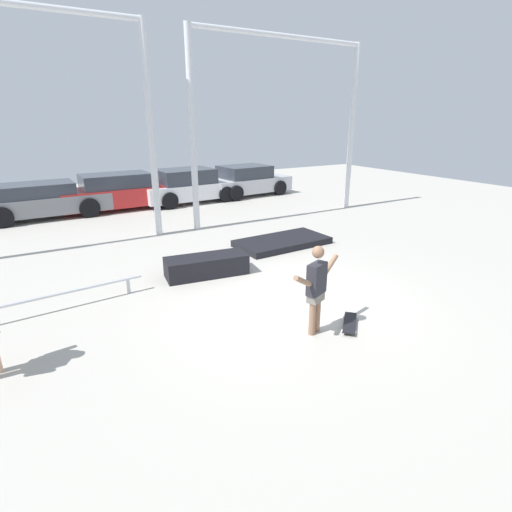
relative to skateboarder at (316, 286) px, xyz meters
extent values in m
plane|color=#B2ADA3|center=(0.25, 1.13, -0.86)|extent=(36.00, 36.00, 0.00)
cylinder|color=#8C664C|center=(-0.07, -0.03, -0.50)|extent=(0.11, 0.11, 0.73)
cylinder|color=#8C664C|center=(0.07, 0.03, -0.50)|extent=(0.11, 0.11, 0.73)
cube|color=slate|center=(0.00, 0.00, -0.19)|extent=(0.35, 0.28, 0.16)
cube|color=#26262D|center=(0.00, 0.00, 0.13)|extent=(0.41, 0.30, 0.52)
sphere|color=#8C664C|center=(0.00, 0.00, 0.58)|extent=(0.20, 0.20, 0.20)
cylinder|color=#8C664C|center=(-0.40, -0.16, 0.23)|extent=(0.46, 0.24, 0.31)
cylinder|color=#8C664C|center=(0.40, 0.16, 0.23)|extent=(0.46, 0.24, 0.31)
cube|color=black|center=(0.67, -0.15, -0.79)|extent=(0.70, 0.69, 0.01)
cylinder|color=silver|center=(0.79, 0.11, -0.83)|extent=(0.06, 0.06, 0.05)
cylinder|color=silver|center=(0.94, -0.04, -0.83)|extent=(0.06, 0.06, 0.05)
cylinder|color=silver|center=(0.41, -0.26, -0.83)|extent=(0.06, 0.06, 0.05)
cylinder|color=silver|center=(0.56, -0.41, -0.83)|extent=(0.06, 0.06, 0.05)
cube|color=black|center=(-0.50, 3.33, -0.63)|extent=(1.94, 0.94, 0.46)
cube|color=black|center=(2.31, 4.35, -0.77)|extent=(2.67, 1.44, 0.18)
cylinder|color=#B7BABF|center=(-3.59, 3.13, -0.54)|extent=(3.12, 0.30, 0.06)
cylinder|color=#B7BABF|center=(-2.31, 3.23, -0.70)|extent=(0.07, 0.07, 0.32)
cylinder|color=silver|center=(-0.39, 7.21, 2.14)|extent=(0.20, 0.20, 5.99)
cylinder|color=silver|center=(0.89, 7.21, 2.14)|extent=(0.20, 0.20, 5.99)
cylinder|color=silver|center=(7.37, 7.21, 2.14)|extent=(0.20, 0.20, 5.99)
cylinder|color=silver|center=(4.13, 7.21, 5.05)|extent=(6.48, 0.16, 0.16)
cube|color=slate|center=(-3.23, 11.48, -0.36)|extent=(4.48, 1.84, 0.61)
cube|color=#2D333D|center=(-3.41, 11.47, 0.18)|extent=(2.49, 1.64, 0.45)
cylinder|color=black|center=(-1.89, 12.35, -0.51)|extent=(0.71, 0.24, 0.71)
cylinder|color=black|center=(-1.83, 10.70, -0.51)|extent=(0.71, 0.24, 0.71)
cylinder|color=black|center=(-4.63, 12.25, -0.51)|extent=(0.71, 0.24, 0.71)
cylinder|color=black|center=(-4.57, 10.60, -0.51)|extent=(0.71, 0.24, 0.71)
cube|color=red|center=(-0.47, 11.56, -0.33)|extent=(4.61, 1.75, 0.69)
cube|color=#2D333D|center=(-0.66, 11.55, 0.28)|extent=(2.55, 1.57, 0.53)
cylinder|color=black|center=(0.93, 12.39, -0.54)|extent=(0.65, 0.23, 0.65)
cylinder|color=black|center=(0.96, 10.78, -0.54)|extent=(0.65, 0.23, 0.65)
cylinder|color=black|center=(-1.91, 12.33, -0.54)|extent=(0.65, 0.23, 0.65)
cylinder|color=black|center=(-1.87, 10.72, -0.54)|extent=(0.65, 0.23, 0.65)
cube|color=white|center=(2.34, 11.47, -0.36)|extent=(4.24, 2.03, 0.64)
cube|color=#2D333D|center=(2.18, 11.46, 0.26)|extent=(2.37, 1.78, 0.59)
cylinder|color=black|center=(3.57, 12.42, -0.52)|extent=(0.69, 0.26, 0.68)
cylinder|color=black|center=(3.68, 10.68, -0.52)|extent=(0.69, 0.26, 0.68)
cylinder|color=black|center=(1.01, 12.26, -0.52)|extent=(0.69, 0.26, 0.68)
cylinder|color=black|center=(1.12, 10.52, -0.52)|extent=(0.69, 0.26, 0.68)
cube|color=#B7BABF|center=(5.29, 11.64, -0.36)|extent=(4.06, 2.15, 0.63)
cube|color=#2D333D|center=(5.14, 11.63, 0.23)|extent=(2.29, 1.85, 0.55)
cylinder|color=black|center=(6.43, 12.63, -0.52)|extent=(0.69, 0.28, 0.67)
cylinder|color=black|center=(6.58, 10.86, -0.52)|extent=(0.69, 0.28, 0.67)
cylinder|color=black|center=(4.01, 12.43, -0.52)|extent=(0.69, 0.28, 0.67)
cylinder|color=black|center=(4.16, 10.65, -0.52)|extent=(0.69, 0.28, 0.67)
camera|label=1|loc=(-3.90, -4.65, 2.61)|focal=28.00mm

